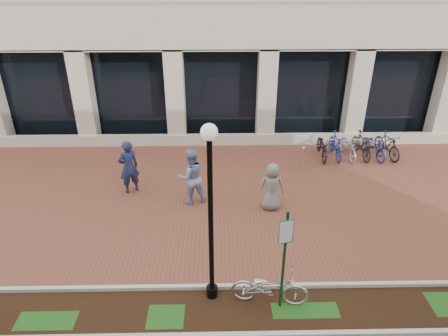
{
  "coord_description": "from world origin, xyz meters",
  "views": [
    {
      "loc": [
        -0.2,
        -12.14,
        7.49
      ],
      "look_at": [
        0.02,
        -0.8,
        1.56
      ],
      "focal_mm": 32.0,
      "sensor_mm": 36.0,
      "label": 1
    }
  ],
  "objects_px": {
    "pedestrian_left": "(129,167)",
    "bike_rack_cluster": "(354,146)",
    "pedestrian_mid": "(191,177)",
    "bollard": "(303,158)",
    "pedestrian_right": "(272,187)",
    "lamppost": "(211,209)",
    "locked_bicycle": "(270,287)",
    "parking_sign": "(285,251)"
  },
  "relations": [
    {
      "from": "pedestrian_right",
      "to": "bike_rack_cluster",
      "type": "xyz_separation_m",
      "value": [
        4.02,
        3.91,
        -0.32
      ]
    },
    {
      "from": "parking_sign",
      "to": "pedestrian_mid",
      "type": "bearing_deg",
      "value": 103.5
    },
    {
      "from": "bollard",
      "to": "pedestrian_left",
      "type": "bearing_deg",
      "value": -165.97
    },
    {
      "from": "pedestrian_left",
      "to": "pedestrian_mid",
      "type": "relative_size",
      "value": 0.99
    },
    {
      "from": "pedestrian_left",
      "to": "bollard",
      "type": "distance_m",
      "value": 6.75
    },
    {
      "from": "pedestrian_mid",
      "to": "bike_rack_cluster",
      "type": "relative_size",
      "value": 0.56
    },
    {
      "from": "pedestrian_mid",
      "to": "lamppost",
      "type": "bearing_deg",
      "value": 80.9
    },
    {
      "from": "lamppost",
      "to": "pedestrian_right",
      "type": "distance_m",
      "value": 4.75
    },
    {
      "from": "parking_sign",
      "to": "locked_bicycle",
      "type": "xyz_separation_m",
      "value": [
        -0.25,
        0.14,
        -1.23
      ]
    },
    {
      "from": "bollard",
      "to": "bike_rack_cluster",
      "type": "relative_size",
      "value": 0.28
    },
    {
      "from": "pedestrian_right",
      "to": "bike_rack_cluster",
      "type": "bearing_deg",
      "value": -133.35
    },
    {
      "from": "parking_sign",
      "to": "pedestrian_left",
      "type": "bearing_deg",
      "value": 116.98
    },
    {
      "from": "lamppost",
      "to": "locked_bicycle",
      "type": "relative_size",
      "value": 2.46
    },
    {
      "from": "parking_sign",
      "to": "bike_rack_cluster",
      "type": "height_order",
      "value": "parking_sign"
    },
    {
      "from": "pedestrian_mid",
      "to": "pedestrian_right",
      "type": "relative_size",
      "value": 1.2
    },
    {
      "from": "lamppost",
      "to": "locked_bicycle",
      "type": "xyz_separation_m",
      "value": [
        1.4,
        -0.23,
        -2.11
      ]
    },
    {
      "from": "locked_bicycle",
      "to": "pedestrian_mid",
      "type": "xyz_separation_m",
      "value": [
        -2.12,
        4.64,
        0.51
      ]
    },
    {
      "from": "parking_sign",
      "to": "bollard",
      "type": "height_order",
      "value": "parking_sign"
    },
    {
      "from": "pedestrian_mid",
      "to": "bike_rack_cluster",
      "type": "height_order",
      "value": "pedestrian_mid"
    },
    {
      "from": "lamppost",
      "to": "pedestrian_mid",
      "type": "bearing_deg",
      "value": 99.29
    },
    {
      "from": "pedestrian_mid",
      "to": "bike_rack_cluster",
      "type": "xyz_separation_m",
      "value": [
        6.69,
        3.45,
        -0.49
      ]
    },
    {
      "from": "pedestrian_mid",
      "to": "bollard",
      "type": "xyz_separation_m",
      "value": [
        4.28,
        2.39,
        -0.5
      ]
    },
    {
      "from": "lamppost",
      "to": "pedestrian_left",
      "type": "height_order",
      "value": "lamppost"
    },
    {
      "from": "lamppost",
      "to": "pedestrian_left",
      "type": "relative_size",
      "value": 2.32
    },
    {
      "from": "bike_rack_cluster",
      "to": "lamppost",
      "type": "bearing_deg",
      "value": -130.51
    },
    {
      "from": "locked_bicycle",
      "to": "pedestrian_right",
      "type": "distance_m",
      "value": 4.24
    },
    {
      "from": "parking_sign",
      "to": "locked_bicycle",
      "type": "bearing_deg",
      "value": 137.36
    },
    {
      "from": "pedestrian_right",
      "to": "bike_rack_cluster",
      "type": "distance_m",
      "value": 5.62
    },
    {
      "from": "lamppost",
      "to": "bollard",
      "type": "bearing_deg",
      "value": 62.33
    },
    {
      "from": "pedestrian_left",
      "to": "bike_rack_cluster",
      "type": "distance_m",
      "value": 9.35
    },
    {
      "from": "pedestrian_mid",
      "to": "bollard",
      "type": "bearing_deg",
      "value": -169.28
    },
    {
      "from": "locked_bicycle",
      "to": "bike_rack_cluster",
      "type": "bearing_deg",
      "value": -21.22
    },
    {
      "from": "pedestrian_mid",
      "to": "bollard",
      "type": "relative_size",
      "value": 2.03
    },
    {
      "from": "parking_sign",
      "to": "bollard",
      "type": "xyz_separation_m",
      "value": [
        1.91,
        7.17,
        -1.22
      ]
    },
    {
      "from": "lamppost",
      "to": "pedestrian_mid",
      "type": "relative_size",
      "value": 2.31
    },
    {
      "from": "bollard",
      "to": "bike_rack_cluster",
      "type": "xyz_separation_m",
      "value": [
        2.41,
        1.07,
        0.01
      ]
    },
    {
      "from": "lamppost",
      "to": "bollard",
      "type": "relative_size",
      "value": 4.68
    },
    {
      "from": "parking_sign",
      "to": "bike_rack_cluster",
      "type": "distance_m",
      "value": 9.39
    },
    {
      "from": "bollard",
      "to": "bike_rack_cluster",
      "type": "bearing_deg",
      "value": 23.95
    },
    {
      "from": "parking_sign",
      "to": "pedestrian_left",
      "type": "distance_m",
      "value": 7.25
    },
    {
      "from": "pedestrian_left",
      "to": "bollard",
      "type": "bearing_deg",
      "value": 163.08
    },
    {
      "from": "locked_bicycle",
      "to": "pedestrian_left",
      "type": "xyz_separation_m",
      "value": [
        -4.37,
        5.4,
        0.5
      ]
    }
  ]
}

